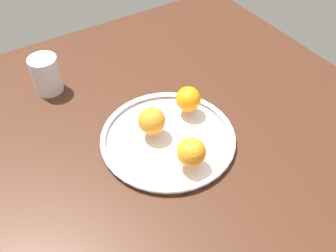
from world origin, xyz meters
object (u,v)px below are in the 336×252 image
object	(u,v)px
orange_center	(188,99)
ambient_mug	(46,74)
orange_front_right	(152,121)
fruit_bowl	(168,138)
orange_back_right	(189,153)

from	to	relation	value
orange_center	ambient_mug	size ratio (longest dim) A/B	0.54
orange_front_right	ambient_mug	bearing A→B (deg)	26.38
fruit_bowl	orange_back_right	world-z (taller)	orange_back_right
fruit_bowl	orange_back_right	xyz separation A→B (cm)	(-9.12, 0.46, 4.03)
orange_center	orange_back_right	world-z (taller)	orange_back_right
orange_front_right	ambient_mug	size ratio (longest dim) A/B	0.57
orange_front_right	orange_center	bearing A→B (deg)	-80.47
ambient_mug	orange_center	bearing A→B (deg)	-136.81
orange_front_right	ambient_mug	world-z (taller)	ambient_mug
ambient_mug	fruit_bowl	bearing A→B (deg)	-152.65
ambient_mug	orange_front_right	bearing A→B (deg)	-153.62
orange_front_right	orange_back_right	distance (cm)	12.49
fruit_bowl	ambient_mug	distance (cm)	36.80
orange_back_right	ambient_mug	xyz separation A→B (cm)	(41.61, 16.34, 0.01)
orange_back_right	fruit_bowl	bearing A→B (deg)	-2.88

